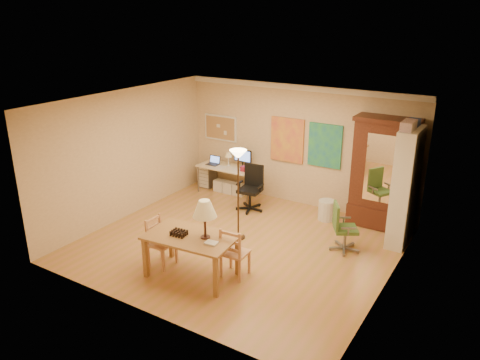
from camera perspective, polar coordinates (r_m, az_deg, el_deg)
The scene contains 16 objects.
floor at distance 8.93m, azimuth -0.22°, elevation -7.87°, with size 5.50×5.50×0.00m, color #B0833E.
crown_molding at distance 10.19m, azimuth 7.26°, elevation 11.14°, with size 5.50×0.08×0.12m, color white.
corkboard at distance 11.41m, azimuth -2.39°, elevation 6.37°, with size 0.90×0.04×0.62m, color #A1704B.
art_panel_left at distance 10.55m, azimuth 5.77°, elevation 4.88°, with size 0.80×0.04×1.00m, color yellow.
art_panel_right at distance 10.20m, azimuth 10.31°, elevation 4.14°, with size 0.75×0.04×0.95m, color teal.
dining_table at distance 7.58m, azimuth -5.41°, elevation -5.92°, with size 1.54×1.01×1.38m.
ladder_chair_back at distance 7.76m, azimuth -0.70°, elevation -8.98°, with size 0.43×0.41×0.88m.
ladder_chair_left at distance 8.21m, azimuth -9.67°, elevation -7.61°, with size 0.39×0.41×0.87m.
torchiere_lamp at distance 8.64m, azimuth -0.22°, elevation 1.43°, with size 0.32×0.32×1.78m.
computer_desk at distance 11.22m, azimuth -1.24°, elevation 0.34°, with size 1.48×0.65×1.12m.
office_chair_black at distance 10.35m, azimuth 1.29°, elevation -2.22°, with size 0.62×0.62×1.01m.
office_chair_green at distance 8.84m, azimuth 12.46°, elevation -6.90°, with size 0.57×0.57×0.92m.
drawer_cart at distance 11.72m, azimuth -3.95°, elevation 0.64°, with size 0.31×0.37×0.62m.
armoire at distance 9.74m, azimuth 16.92°, elevation -0.05°, with size 1.23×0.58×2.26m.
bookshelf at distance 9.11m, azimuth 19.48°, elevation -0.91°, with size 0.33×0.89×2.22m.
wastebin at distance 10.03m, azimuth 10.49°, elevation -3.63°, with size 0.35×0.35×0.43m, color silver.
Camera 1 is at (4.20, -6.70, 4.15)m, focal length 35.00 mm.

